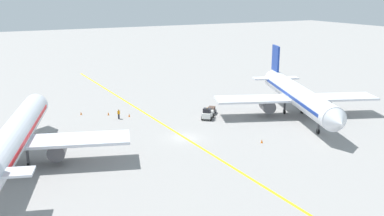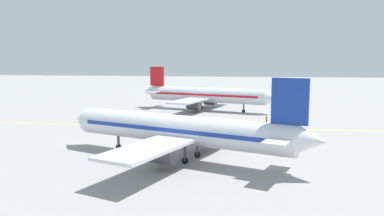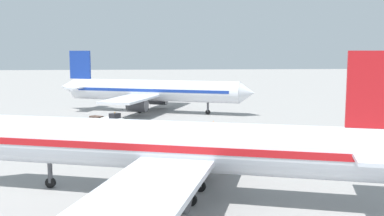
# 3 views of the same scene
# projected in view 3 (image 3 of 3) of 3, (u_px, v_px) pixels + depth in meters

# --- Properties ---
(ground_plane) EXTENTS (400.00, 400.00, 0.00)m
(ground_plane) POSITION_uv_depth(u_px,v_px,m) (166.00, 136.00, 55.76)
(ground_plane) COLOR gray
(apron_yellow_centreline) EXTENTS (2.56, 119.99, 0.01)m
(apron_yellow_centreline) POSITION_uv_depth(u_px,v_px,m) (166.00, 136.00, 55.76)
(apron_yellow_centreline) COLOR yellow
(apron_yellow_centreline) RESTS_ON ground
(airplane_at_gate) EXTENTS (28.04, 34.27, 10.60)m
(airplane_at_gate) POSITION_uv_depth(u_px,v_px,m) (151.00, 91.00, 77.30)
(airplane_at_gate) COLOR silver
(airplane_at_gate) RESTS_ON ground
(airplane_adjacent_stand) EXTENTS (28.26, 34.72, 10.60)m
(airplane_adjacent_stand) POSITION_uv_depth(u_px,v_px,m) (175.00, 147.00, 32.27)
(airplane_adjacent_stand) COLOR silver
(airplane_adjacent_stand) RESTS_ON ground
(baggage_tug_white) EXTENTS (3.09, 3.26, 2.11)m
(baggage_tug_white) POSITION_uv_depth(u_px,v_px,m) (113.00, 120.00, 62.81)
(baggage_tug_white) COLOR white
(baggage_tug_white) RESTS_ON ground
(baggage_cart_trailing) EXTENTS (2.75, 2.89, 1.24)m
(baggage_cart_trailing) POSITION_uv_depth(u_px,v_px,m) (96.00, 119.00, 64.73)
(baggage_cart_trailing) COLOR gray
(baggage_cart_trailing) RESTS_ON ground
(ground_crew_worker) EXTENTS (0.51, 0.37, 1.68)m
(ground_crew_worker) POSITION_uv_depth(u_px,v_px,m) (38.00, 140.00, 48.96)
(ground_crew_worker) COLOR #23232D
(ground_crew_worker) RESTS_ON ground
(traffic_cone_near_nose) EXTENTS (0.32, 0.32, 0.55)m
(traffic_cone_near_nose) POSITION_uv_depth(u_px,v_px,m) (213.00, 122.00, 65.05)
(traffic_cone_near_nose) COLOR orange
(traffic_cone_near_nose) RESTS_ON ground
(traffic_cone_by_wingtip) EXTENTS (0.32, 0.32, 0.55)m
(traffic_cone_by_wingtip) POSITION_uv_depth(u_px,v_px,m) (7.00, 148.00, 47.88)
(traffic_cone_by_wingtip) COLOR orange
(traffic_cone_by_wingtip) RESTS_ON ground
(traffic_cone_far_edge) EXTENTS (0.32, 0.32, 0.55)m
(traffic_cone_far_edge) POSITION_uv_depth(u_px,v_px,m) (39.00, 142.00, 50.99)
(traffic_cone_far_edge) COLOR orange
(traffic_cone_far_edge) RESTS_ON ground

